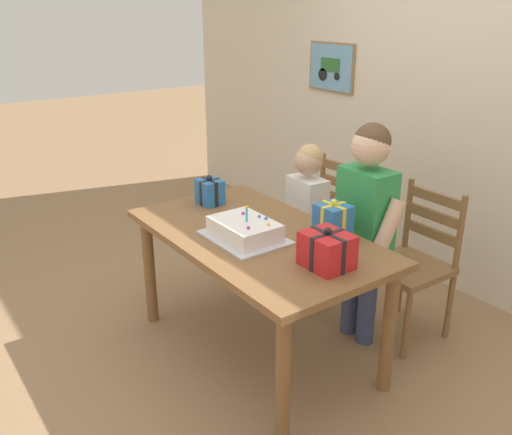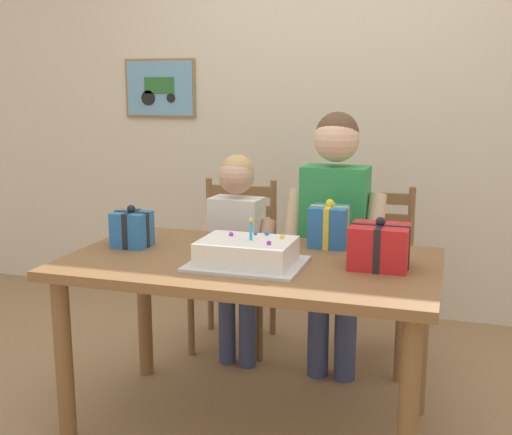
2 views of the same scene
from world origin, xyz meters
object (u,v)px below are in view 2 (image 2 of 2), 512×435
at_px(dining_table, 250,283).
at_px(gift_box_beside_cake, 132,229).
at_px(chair_left, 235,263).
at_px(child_younger, 237,240).
at_px(child_older, 335,221).
at_px(birthday_cake, 247,253).
at_px(gift_box_corner_small, 379,246).
at_px(gift_box_red_large, 329,226).
at_px(chair_right, 369,274).

relative_size(dining_table, gift_box_beside_cake, 7.97).
distance_m(dining_table, chair_left, 0.97).
xyz_separation_m(chair_left, child_younger, (0.11, -0.29, 0.21)).
distance_m(child_older, child_younger, 0.52).
xyz_separation_m(dining_table, child_older, (0.24, 0.59, 0.16)).
xyz_separation_m(birthday_cake, gift_box_corner_small, (0.50, 0.13, 0.04)).
distance_m(birthday_cake, gift_box_red_large, 0.47).
bearing_deg(gift_box_red_large, chair_right, 79.06).
xyz_separation_m(chair_left, child_older, (0.61, -0.29, 0.34)).
bearing_deg(chair_right, gift_box_red_large, -100.94).
relative_size(gift_box_corner_small, chair_left, 0.25).
distance_m(gift_box_beside_cake, chair_left, 0.93).
distance_m(chair_right, child_younger, 0.73).
bearing_deg(dining_table, chair_right, 67.00).
relative_size(chair_right, child_older, 0.70).
height_order(gift_box_red_large, chair_left, gift_box_red_large).
distance_m(gift_box_beside_cake, child_younger, 0.63).
height_order(chair_right, child_older, child_older).
height_order(gift_box_red_large, gift_box_corner_small, gift_box_red_large).
distance_m(gift_box_corner_small, chair_left, 1.28).
xyz_separation_m(child_older, child_younger, (-0.50, 0.00, -0.13)).
bearing_deg(chair_left, dining_table, -66.82).
distance_m(dining_table, child_older, 0.65).
xyz_separation_m(gift_box_beside_cake, chair_left, (0.18, 0.83, -0.36)).
xyz_separation_m(gift_box_red_large, chair_left, (-0.64, 0.57, -0.37)).
distance_m(dining_table, gift_box_red_large, 0.45).
distance_m(gift_box_red_large, child_older, 0.28).
bearing_deg(chair_right, gift_box_beside_cake, -138.17).
xyz_separation_m(birthday_cake, gift_box_beside_cake, (-0.57, 0.14, 0.03)).
height_order(dining_table, child_older, child_older).
relative_size(gift_box_red_large, gift_box_beside_cake, 1.13).
bearing_deg(gift_box_red_large, birthday_cake, -121.76).
xyz_separation_m(gift_box_beside_cake, chair_right, (0.93, 0.83, -0.36)).
bearing_deg(birthday_cake, child_younger, 112.46).
relative_size(dining_table, child_younger, 1.36).
relative_size(gift_box_beside_cake, chair_left, 0.20).
bearing_deg(chair_left, gift_box_red_large, -41.77).
height_order(birthday_cake, child_younger, child_younger).
relative_size(gift_box_red_large, gift_box_corner_small, 0.93).
distance_m(dining_table, gift_box_corner_small, 0.54).
bearing_deg(gift_box_beside_cake, chair_right, 41.83).
bearing_deg(child_older, chair_left, 154.41).
height_order(birthday_cake, gift_box_corner_small, gift_box_corner_small).
xyz_separation_m(dining_table, chair_left, (-0.38, 0.88, -0.18)).
distance_m(birthday_cake, chair_left, 1.10).
bearing_deg(chair_left, chair_right, 0.01).
xyz_separation_m(gift_box_beside_cake, child_older, (0.79, 0.54, -0.02)).
bearing_deg(birthday_cake, gift_box_beside_cake, 166.62).
bearing_deg(gift_box_red_large, child_older, 95.64).
bearing_deg(gift_box_corner_small, gift_box_beside_cake, 179.49).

